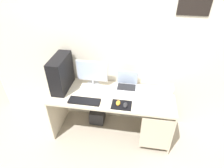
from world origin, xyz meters
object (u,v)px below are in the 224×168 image
Objects in this scene: monitor at (92,73)px; mouse_right at (125,105)px; subwoofer at (97,115)px; projector at (166,89)px; laptop at (127,85)px; mouse_left at (118,103)px; pc_tower at (61,73)px; keyboard at (84,101)px.

mouse_right is (0.52, -0.39, -0.18)m from monitor.
mouse_right is at bearing -38.92° from subwoofer.
monitor reaches higher than projector.
mouse_left is (-0.07, -0.39, -0.03)m from laptop.
pc_tower reaches higher than mouse_right.
pc_tower reaches higher than projector.
subwoofer is (-0.45, -0.03, -0.66)m from laptop.
monitor is at bearing 139.36° from mouse_left.
keyboard is 0.54m from mouse_right.
monitor is 4.61× the size of mouse_right.
keyboard is 4.38× the size of mouse_left.
mouse_left is 1.00× the size of mouse_right.
laptop reaches higher than subwoofer.
projector is at bearing -1.57° from laptop.
pc_tower is at bearing 163.86° from mouse_right.
mouse_right is (0.92, -0.27, -0.22)m from pc_tower.
mouse_left is at bearing -40.64° from monitor.
pc_tower is 1.60× the size of laptop.
keyboard is at bearing -93.09° from monitor.
laptop reaches higher than keyboard.
subwoofer is at bearing -4.07° from monitor.
mouse_right is (-0.52, -0.40, -0.03)m from projector.
monitor reaches higher than mouse_right.
monitor is (0.40, 0.12, -0.04)m from pc_tower.
laptop is 0.72× the size of keyboard.
monitor is 0.67m from mouse_right.
projector is 0.88× the size of subwoofer.
pc_tower is at bearing 163.71° from mouse_left.
pc_tower is 0.93m from laptop.
pc_tower is at bearing -165.05° from subwoofer.
laptop is 1.32× the size of subwoofer.
pc_tower is 2.11× the size of subwoofer.
projector is (1.04, 0.01, -0.16)m from monitor.
projector is at bearing 5.24° from pc_tower.
mouse_left is at bearing 165.26° from mouse_right.
laptop is at bearing 93.20° from mouse_right.
pc_tower is 2.41× the size of projector.
monitor is at bearing 86.91° from keyboard.
pc_tower is 1.47m from projector.
mouse_left reaches higher than subwoofer.
projector is 1.20m from subwoofer.
mouse_left is 0.83m from subwoofer.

